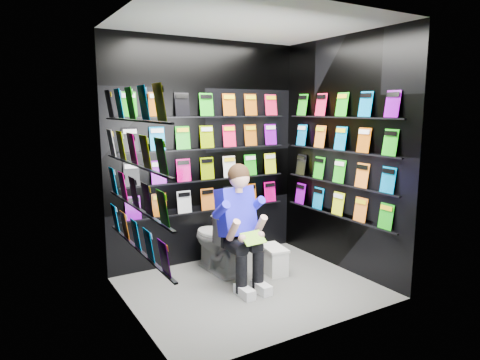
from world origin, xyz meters
TOP-DOWN VIEW (x-y plane):
  - floor at (0.00, 0.00)m, footprint 2.40×2.40m
  - ceiling at (0.00, 0.00)m, footprint 2.40×2.40m
  - wall_back at (0.00, 1.00)m, footprint 2.40×0.04m
  - wall_front at (0.00, -1.00)m, footprint 2.40×0.04m
  - wall_left at (-1.20, 0.00)m, footprint 0.04×2.00m
  - wall_right at (1.20, 0.00)m, footprint 0.04×2.00m
  - comics_back at (0.00, 0.97)m, footprint 2.10×0.06m
  - comics_left at (-1.17, 0.00)m, footprint 0.06×1.70m
  - comics_right at (1.17, 0.00)m, footprint 0.06×1.70m
  - toilet at (-0.06, 0.59)m, footprint 0.46×0.77m
  - longbox at (0.44, 0.22)m, footprint 0.25×0.39m
  - longbox_lid at (0.44, 0.22)m, footprint 0.28×0.41m
  - reader at (-0.06, 0.21)m, footprint 0.55×0.77m
  - held_comic at (-0.06, -0.14)m, footprint 0.24×0.15m

SIDE VIEW (x-z plane):
  - floor at x=0.00m, z-range 0.00..0.00m
  - longbox at x=0.44m, z-range 0.00..0.27m
  - longbox_lid at x=0.44m, z-range 0.27..0.30m
  - toilet at x=-0.06m, z-range 0.00..0.73m
  - held_comic at x=-0.06m, z-range 0.53..0.63m
  - reader at x=-0.06m, z-range 0.08..1.44m
  - wall_back at x=0.00m, z-range 0.00..2.60m
  - wall_front at x=0.00m, z-range 0.00..2.60m
  - wall_left at x=-1.20m, z-range 0.00..2.60m
  - wall_right at x=1.20m, z-range 0.00..2.60m
  - comics_back at x=0.00m, z-range 0.62..1.99m
  - comics_left at x=-1.17m, z-range 0.62..1.99m
  - comics_right at x=1.17m, z-range 0.62..1.99m
  - ceiling at x=0.00m, z-range 2.60..2.60m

